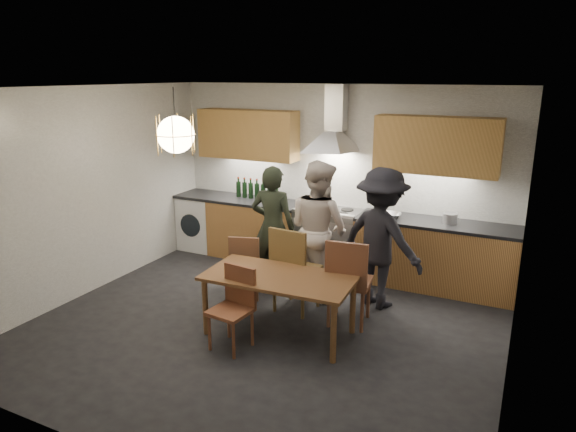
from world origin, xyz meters
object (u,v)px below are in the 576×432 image
at_px(dining_table, 279,283).
at_px(person_left, 273,227).
at_px(chair_front, 235,302).
at_px(wine_bottles, 257,189).
at_px(mixing_bowl, 391,215).
at_px(person_mid, 319,229).
at_px(person_right, 381,238).
at_px(chair_back_left, 246,262).
at_px(stock_pot, 450,219).

relative_size(dining_table, person_left, 1.00).
xyz_separation_m(chair_front, wine_bottles, (-1.13, 2.50, 0.57)).
relative_size(mixing_bowl, wine_bottles, 0.36).
relative_size(person_mid, wine_bottles, 2.40).
distance_m(person_left, person_mid, 0.64).
relative_size(dining_table, person_right, 0.96).
height_order(dining_table, mixing_bowl, mixing_bowl).
bearing_deg(person_mid, person_right, -154.49).
relative_size(chair_front, person_left, 0.53).
bearing_deg(chair_back_left, wine_bottles, -83.21).
height_order(person_right, wine_bottles, person_right).
height_order(chair_front, wine_bottles, wine_bottles).
relative_size(chair_back_left, stock_pot, 4.63).
distance_m(person_mid, wine_bottles, 1.68).
bearing_deg(mixing_bowl, person_right, -83.69).
relative_size(dining_table, stock_pot, 9.01).
height_order(chair_back_left, chair_front, chair_front).
xyz_separation_m(dining_table, person_left, (-0.68, 1.16, 0.21)).
bearing_deg(wine_bottles, chair_front, -65.69).
bearing_deg(stock_pot, person_mid, -150.12).
relative_size(chair_back_left, person_mid, 0.48).
xyz_separation_m(person_mid, wine_bottles, (-1.39, 0.92, 0.19)).
height_order(mixing_bowl, wine_bottles, wine_bottles).
xyz_separation_m(dining_table, person_mid, (-0.04, 1.17, 0.27)).
height_order(person_right, stock_pot, person_right).
bearing_deg(person_right, person_mid, 21.23).
xyz_separation_m(chair_back_left, person_right, (1.54, 0.55, 0.37)).
bearing_deg(dining_table, stock_pot, 52.31).
xyz_separation_m(person_left, stock_pot, (2.09, 0.84, 0.16)).
xyz_separation_m(person_mid, person_right, (0.80, 0.01, -0.02)).
bearing_deg(dining_table, person_mid, 89.35).
bearing_deg(person_left, chair_front, 97.12).
bearing_deg(mixing_bowl, wine_bottles, 176.41).
bearing_deg(person_right, mixing_bowl, -63.45).
xyz_separation_m(dining_table, wine_bottles, (-1.43, 2.09, 0.46)).
distance_m(chair_front, person_mid, 1.65).
height_order(person_left, stock_pot, person_left).
distance_m(person_mid, person_right, 0.80).
bearing_deg(mixing_bowl, stock_pot, 3.47).
bearing_deg(chair_back_left, person_right, -177.62).
xyz_separation_m(person_left, wine_bottles, (-0.75, 0.93, 0.24)).
xyz_separation_m(person_left, person_mid, (0.64, 0.01, 0.06)).
bearing_deg(person_left, mixing_bowl, -156.00).
bearing_deg(chair_front, mixing_bowl, 74.27).
relative_size(person_left, wine_bottles, 2.24).
xyz_separation_m(chair_front, person_left, (-0.38, 1.58, 0.32)).
relative_size(chair_back_left, chair_front, 0.98).
xyz_separation_m(person_right, stock_pot, (0.65, 0.82, 0.11)).
relative_size(dining_table, chair_back_left, 1.95).
bearing_deg(mixing_bowl, chair_back_left, -137.75).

